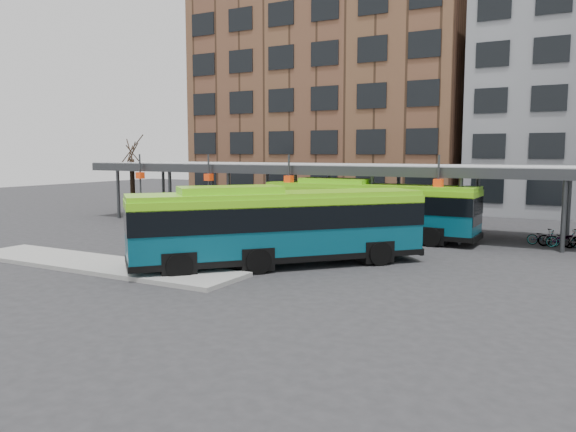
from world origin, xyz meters
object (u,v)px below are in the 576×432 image
object	(u,v)px
tree	(133,185)
bus_front	(277,224)
bus_rear	(367,207)
pedestrian	(136,250)

from	to	relation	value
tree	bus_front	distance (m)	22.37
bus_rear	pedestrian	distance (m)	14.70
tree	bus_front	bearing A→B (deg)	-30.16
tree	bus_rear	bearing A→B (deg)	-4.81
pedestrian	bus_front	bearing A→B (deg)	-3.22
bus_rear	pedestrian	bearing A→B (deg)	-106.27
bus_front	tree	bearing A→B (deg)	102.53
bus_front	bus_rear	world-z (taller)	bus_front
tree	bus_front	world-z (taller)	tree
bus_front	bus_rear	xyz separation A→B (m)	(0.45, 9.57, -0.06)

